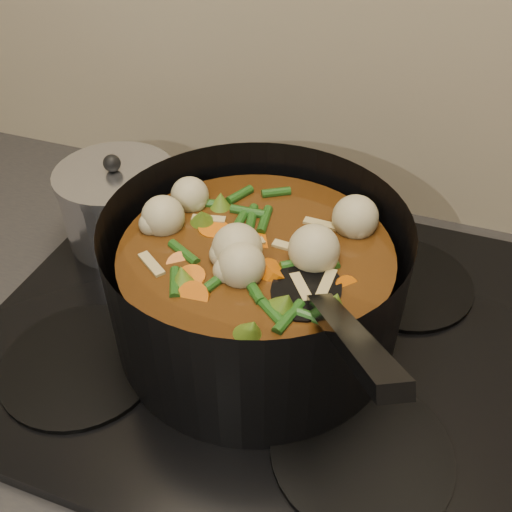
% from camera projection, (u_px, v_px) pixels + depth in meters
% --- Properties ---
extents(counter, '(2.64, 0.64, 0.91)m').
position_uv_depth(counter, '(255.00, 506.00, 1.00)').
color(counter, brown).
rests_on(counter, ground).
extents(stovetop, '(0.62, 0.54, 0.03)m').
position_uv_depth(stovetop, '(254.00, 326.00, 0.70)').
color(stovetop, black).
rests_on(stovetop, counter).
extents(stockpot, '(0.40, 0.43, 0.24)m').
position_uv_depth(stockpot, '(256.00, 283.00, 0.64)').
color(stockpot, black).
rests_on(stockpot, stovetop).
extents(saucepan, '(0.16, 0.16, 0.13)m').
position_uv_depth(saucepan, '(120.00, 204.00, 0.79)').
color(saucepan, silver).
rests_on(saucepan, stovetop).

